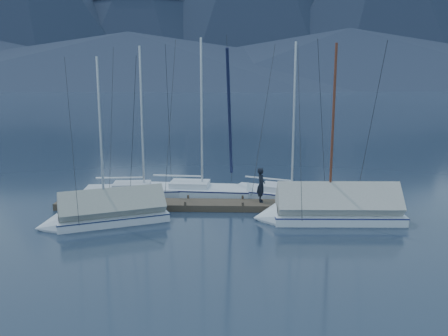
% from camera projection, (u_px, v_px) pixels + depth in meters
% --- Properties ---
extents(ground, '(1000.00, 1000.00, 0.00)m').
position_uv_depth(ground, '(223.00, 219.00, 23.41)').
color(ground, black).
rests_on(ground, ground).
extents(mountain_range, '(877.00, 584.00, 150.50)m').
position_uv_depth(mountain_range, '(245.00, 9.00, 375.20)').
color(mountain_range, '#475675').
rests_on(mountain_range, ground).
extents(dock, '(18.00, 1.50, 0.54)m').
position_uv_depth(dock, '(224.00, 206.00, 25.35)').
color(dock, '#382D23').
rests_on(dock, ground).
extents(mooring_posts, '(15.12, 1.52, 0.35)m').
position_uv_depth(mooring_posts, '(215.00, 202.00, 25.32)').
color(mooring_posts, '#382D23').
rests_on(mooring_posts, ground).
extents(sailboat_open_left, '(7.33, 3.07, 9.49)m').
position_uv_depth(sailboat_open_left, '(153.00, 192.00, 28.17)').
color(sailboat_open_left, '#B8BCC5').
rests_on(sailboat_open_left, ground).
extents(sailboat_open_mid, '(7.69, 3.24, 9.99)m').
position_uv_depth(sailboat_open_mid, '(211.00, 192.00, 28.12)').
color(sailboat_open_mid, silver).
rests_on(sailboat_open_mid, ground).
extents(sailboat_open_right, '(7.53, 4.71, 9.66)m').
position_uv_depth(sailboat_open_right, '(300.00, 197.00, 26.94)').
color(sailboat_open_right, silver).
rests_on(sailboat_open_right, ground).
extents(sailboat_covered_near, '(7.29, 3.13, 9.40)m').
position_uv_depth(sailboat_covered_near, '(326.00, 211.00, 23.16)').
color(sailboat_covered_near, white).
rests_on(sailboat_covered_near, ground).
extents(sailboat_covered_far, '(6.36, 4.16, 8.62)m').
position_uv_depth(sailboat_covered_far, '(102.00, 215.00, 22.69)').
color(sailboat_covered_far, silver).
rests_on(sailboat_covered_far, ground).
extents(person, '(0.48, 0.70, 1.84)m').
position_uv_depth(person, '(261.00, 185.00, 25.24)').
color(person, black).
rests_on(person, dock).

